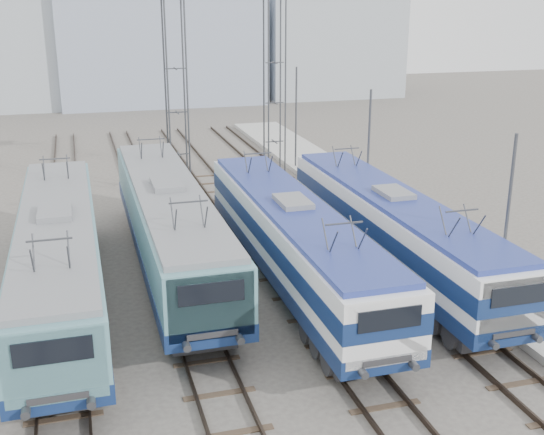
{
  "coord_description": "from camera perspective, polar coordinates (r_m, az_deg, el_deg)",
  "views": [
    {
      "loc": [
        -5.68,
        -17.58,
        11.4
      ],
      "look_at": [
        1.42,
        7.0,
        3.09
      ],
      "focal_mm": 45.0,
      "sensor_mm": 36.0,
      "label": 1
    }
  ],
  "objects": [
    {
      "name": "mast_front",
      "position": [
        25.49,
        18.97,
        -1.08
      ],
      "size": [
        0.12,
        0.12,
        7.0
      ],
      "primitive_type": "cylinder",
      "color": "#3F4247",
      "rests_on": "ground"
    },
    {
      "name": "mast_mid",
      "position": [
        35.55,
        8.04,
        4.96
      ],
      "size": [
        0.12,
        0.12,
        7.0
      ],
      "primitive_type": "cylinder",
      "color": "#3F4247",
      "rests_on": "ground"
    },
    {
      "name": "building_east",
      "position": [
        85.11,
        4.47,
        14.29
      ],
      "size": [
        16.0,
        12.0,
        12.0
      ],
      "primitive_type": "cube",
      "color": "#9AA3AC",
      "rests_on": "ground"
    },
    {
      "name": "platform",
      "position": [
        32.14,
        14.72,
        -3.12
      ],
      "size": [
        4.0,
        70.0,
        0.3
      ],
      "primitive_type": "cube",
      "color": "#9E9E99",
      "rests_on": "ground"
    },
    {
      "name": "building_center",
      "position": [
        80.2,
        -9.55,
        16.03
      ],
      "size": [
        22.0,
        14.0,
        18.0
      ],
      "primitive_type": "cube",
      "color": "#8C98AE",
      "rests_on": "ground"
    },
    {
      "name": "locomotive_center_left",
      "position": [
        29.18,
        -8.56,
        -0.36
      ],
      "size": [
        2.95,
        18.64,
        3.51
      ],
      "color": "#11234F",
      "rests_on": "ground"
    },
    {
      "name": "ground",
      "position": [
        21.71,
        1.57,
        -13.7
      ],
      "size": [
        160.0,
        160.0,
        0.0
      ],
      "primitive_type": "plane",
      "color": "#514C47"
    },
    {
      "name": "catenary_tower_east",
      "position": [
        43.59,
        0.22,
        11.72
      ],
      "size": [
        4.5,
        1.2,
        12.0
      ],
      "color": "#3F4247",
      "rests_on": "ground"
    },
    {
      "name": "locomotive_far_right",
      "position": [
        29.05,
        10.14,
        -0.71
      ],
      "size": [
        2.75,
        17.39,
        3.27
      ],
      "color": "#11234F",
      "rests_on": "ground"
    },
    {
      "name": "mast_rear",
      "position": [
        46.54,
        2.02,
        8.2
      ],
      "size": [
        0.12,
        0.12,
        7.0
      ],
      "primitive_type": "cylinder",
      "color": "#3F4247",
      "rests_on": "ground"
    },
    {
      "name": "locomotive_center_right",
      "position": [
        27.14,
        1.85,
        -1.69
      ],
      "size": [
        2.81,
        17.74,
        3.33
      ],
      "color": "#11234F",
      "rests_on": "ground"
    },
    {
      "name": "locomotive_far_left",
      "position": [
        26.69,
        -17.42,
        -2.9
      ],
      "size": [
        2.88,
        18.17,
        3.42
      ],
      "color": "#11234F",
      "rests_on": "ground"
    },
    {
      "name": "catenary_tower_west",
      "position": [
        40.27,
        -8.04,
        11.02
      ],
      "size": [
        4.5,
        1.2,
        12.0
      ],
      "color": "#3F4247",
      "rests_on": "ground"
    }
  ]
}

